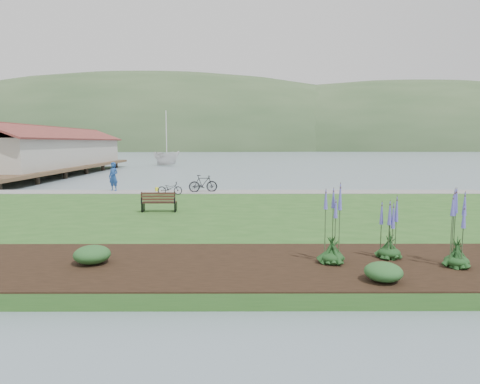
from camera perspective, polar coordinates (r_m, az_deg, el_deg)
The scene contains 17 objects.
ground at distance 21.24m, azimuth -2.72°, elevation -3.24°, with size 600.00×600.00×0.00m, color slate.
lawn at distance 19.24m, azimuth -2.98°, elevation -3.68°, with size 34.00×20.00×0.40m, color #27551E.
shoreline_path at distance 28.01m, azimuth -2.11°, elevation 0.03°, with size 34.00×2.20×0.03m, color gray.
garden_bed at distance 11.75m, azimuth 10.08°, elevation -9.42°, with size 24.00×4.40×0.04m, color black.
far_hillside at distance 191.89m, azimuth 5.52°, elevation 5.56°, with size 580.00×80.00×38.00m, color #334E2C, non-canonical shape.
pier_pavilion at distance 52.77m, azimuth -23.67°, elevation 5.02°, with size 8.00×36.00×5.40m.
park_bench at distance 20.32m, azimuth -10.77°, elevation -1.27°, with size 1.59×0.65×0.98m.
person at distance 29.68m, azimuth -16.53°, elevation 2.30°, with size 0.82×0.57×2.27m, color navy.
bicycle_a at distance 26.93m, azimuth -9.33°, elevation 0.50°, with size 1.53×0.53×0.80m, color black.
bicycle_b at distance 28.01m, azimuth -4.94°, elevation 1.13°, with size 1.87×0.54×1.13m, color black.
sailboat at distance 67.24m, azimuth -9.71°, elevation 3.47°, with size 10.20×10.38×26.88m, color silver.
pannier at distance 28.73m, azimuth -11.03°, elevation 0.33°, with size 0.17×0.27×0.29m, color yellow.
echium_0 at distance 11.63m, azimuth 12.24°, elevation -4.63°, with size 0.62×0.62×2.36m.
echium_1 at distance 12.59m, azimuth 19.37°, elevation -4.92°, with size 0.62×0.62×1.83m.
echium_2 at distance 12.38m, azimuth 27.09°, elevation -4.74°, with size 0.62×0.62×2.16m.
shrub_0 at distance 12.14m, azimuth -19.12°, elevation -7.89°, with size 0.97×0.97×0.48m, color #1E4C21.
shrub_1 at distance 10.63m, azimuth 18.58°, elevation -10.06°, with size 0.88×0.88×0.44m, color #1E4C21.
Camera 1 is at (0.93, -20.91, 3.66)m, focal length 32.00 mm.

